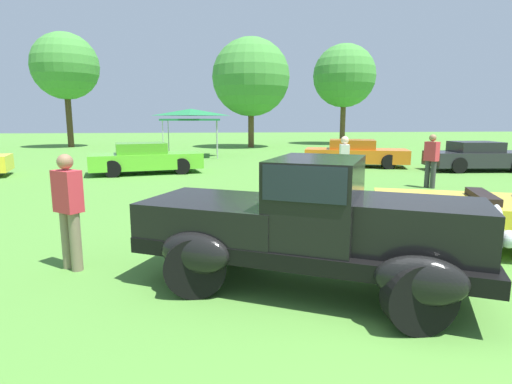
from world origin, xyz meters
The scene contains 12 objects.
ground_plane centered at (0.00, 0.00, 0.00)m, with size 120.00×120.00×0.00m, color #4C8433.
feature_pickup_truck centered at (-0.67, 0.49, 0.87)m, with size 4.50×3.20×1.70m.
show_car_lime centered at (-4.53, 12.36, 0.60)m, with size 4.59×2.65×1.22m.
show_car_orange centered at (4.61, 13.81, 0.60)m, with size 4.83×2.95×1.22m.
show_car_charcoal centered at (9.19, 11.73, 0.60)m, with size 4.19×1.95×1.22m.
spectator_near_truck centered at (4.97, 7.83, 0.91)m, with size 0.40×0.47×1.69m.
spectator_between_cars centered at (-3.94, 1.54, 0.91)m, with size 0.46×0.44×1.69m.
spectator_by_row centered at (1.80, 6.76, 0.91)m, with size 0.32×0.44×1.69m.
canopy_tent_left_field centered at (-3.02, 19.58, 2.42)m, with size 3.21×3.21×2.71m.
treeline_far_left centered at (-12.56, 28.61, 5.95)m, with size 4.85×4.85×8.40m.
treeline_mid_left centered at (1.11, 27.09, 5.17)m, with size 5.74×5.74×8.05m.
treeline_center centered at (9.21, 30.14, 5.64)m, with size 5.17×5.17×8.24m.
Camera 1 is at (-1.88, -4.51, 2.18)m, focal length 29.11 mm.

